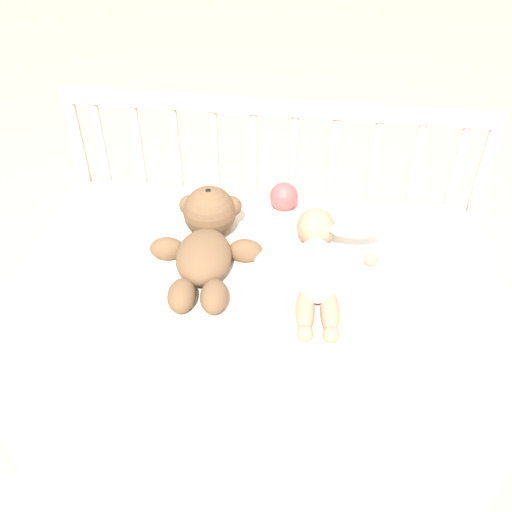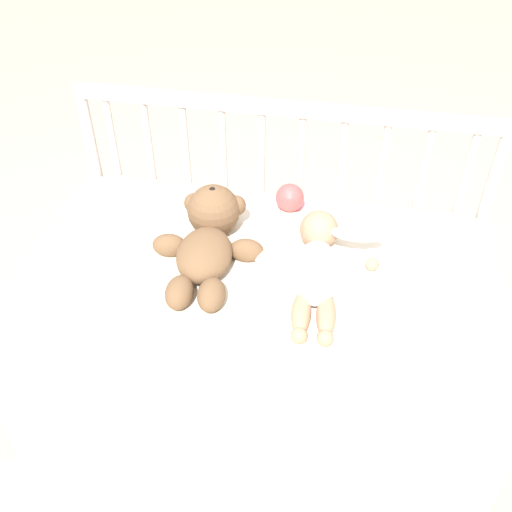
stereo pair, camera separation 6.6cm
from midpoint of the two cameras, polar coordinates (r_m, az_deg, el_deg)
name	(u,v)px [view 1 (the left image)]	position (r m, az deg, el deg)	size (l,w,h in m)	color
ground_plane	(256,394)	(1.87, -1.03, -13.66)	(12.00, 12.00, 0.00)	tan
crib_mattress	(256,340)	(1.66, -1.14, -8.40)	(1.24, 0.71, 0.52)	#EDB7C6
crib_rail	(273,173)	(1.74, 0.61, 8.29)	(1.24, 0.04, 0.82)	beige
blanket	(265,275)	(1.47, -0.41, -1.91)	(0.84, 0.57, 0.01)	silver
teddy_bear	(206,238)	(1.50, -6.26, 1.75)	(0.30, 0.42, 0.15)	brown
baby	(317,262)	(1.46, 4.79, -0.61)	(0.34, 0.43, 0.10)	white
toy_ball	(284,197)	(1.68, 1.67, 5.93)	(0.08, 0.08, 0.08)	#DB4C4C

